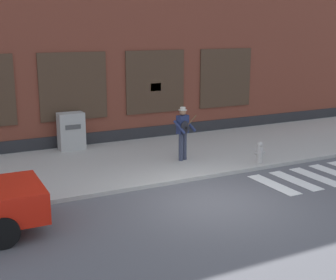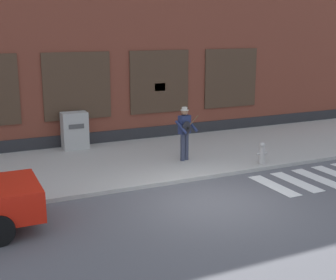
# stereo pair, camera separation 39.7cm
# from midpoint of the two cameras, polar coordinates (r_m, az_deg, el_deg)

# --- Properties ---
(ground_plane) EXTENTS (160.00, 160.00, 0.00)m
(ground_plane) POSITION_cam_midpoint_polar(r_m,az_deg,el_deg) (12.05, 6.22, -7.50)
(ground_plane) COLOR #56565B
(sidewalk) EXTENTS (28.00, 5.19, 0.12)m
(sidewalk) POSITION_cam_midpoint_polar(r_m,az_deg,el_deg) (15.60, -1.81, -2.31)
(sidewalk) COLOR #ADAAA3
(sidewalk) RESTS_ON ground
(building_backdrop) EXTENTS (28.00, 4.06, 7.19)m
(building_backdrop) POSITION_cam_midpoint_polar(r_m,az_deg,el_deg) (19.33, -7.39, 11.26)
(building_backdrop) COLOR brown
(building_backdrop) RESTS_ON ground
(busker) EXTENTS (0.78, 0.65, 1.74)m
(busker) POSITION_cam_midpoint_polar(r_m,az_deg,el_deg) (14.99, 2.84, 1.18)
(busker) COLOR #33384C
(busker) RESTS_ON sidewalk
(utility_box) EXTENTS (0.90, 0.55, 1.31)m
(utility_box) POSITION_cam_midpoint_polar(r_m,az_deg,el_deg) (16.83, -10.64, 1.14)
(utility_box) COLOR #ADADA8
(utility_box) RESTS_ON sidewalk
(fire_hydrant) EXTENTS (0.38, 0.20, 0.70)m
(fire_hydrant) POSITION_cam_midpoint_polar(r_m,az_deg,el_deg) (15.08, 12.09, -1.58)
(fire_hydrant) COLOR #B2ADA8
(fire_hydrant) RESTS_ON sidewalk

